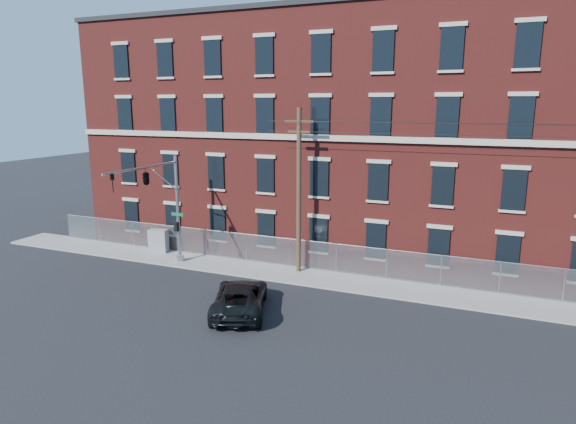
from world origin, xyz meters
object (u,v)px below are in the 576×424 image
Objects in this scene: traffic_signal_mast at (154,188)px; utility_cabinet at (159,241)px; utility_pole_near at (299,188)px; pickup_truck at (240,297)px.

traffic_signal_mast is 6.23m from utility_cabinet.
pickup_truck is at bearing -95.19° from utility_pole_near.
pickup_truck is at bearing -23.63° from traffic_signal_mast.
traffic_signal_mast reaches higher than pickup_truck.
traffic_signal_mast is at bearing -156.86° from utility_pole_near.
utility_cabinet is (-9.97, 6.74, 0.17)m from pickup_truck.
utility_pole_near is 1.84× the size of pickup_truck.
utility_pole_near is at bearing -10.28° from utility_cabinet.
traffic_signal_mast is at bearing -63.52° from utility_cabinet.
utility_cabinet is (-10.57, 0.08, -4.41)m from utility_pole_near.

